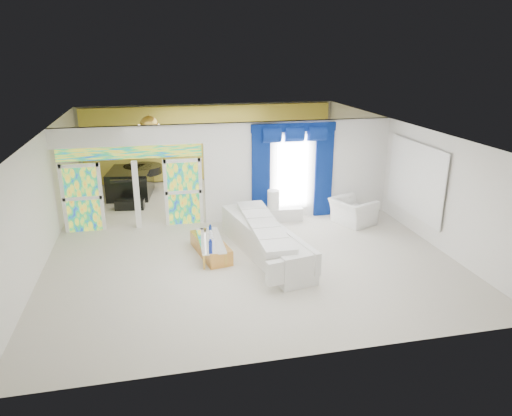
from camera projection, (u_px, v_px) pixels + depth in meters
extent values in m
plane|color=#B7AF9E|center=(237.00, 232.00, 13.67)|extent=(12.00, 12.00, 0.00)
cube|color=white|center=(299.00, 169.00, 14.55)|extent=(5.70, 0.18, 3.00)
cube|color=white|center=(129.00, 136.00, 13.15)|extent=(4.30, 0.18, 0.55)
cube|color=#994C3F|center=(83.00, 198.00, 13.41)|extent=(0.95, 0.04, 2.00)
cube|color=#994C3F|center=(183.00, 192.00, 13.99)|extent=(0.95, 0.04, 2.00)
cube|color=#994C3F|center=(130.00, 153.00, 13.30)|extent=(4.00, 0.05, 0.35)
cube|color=white|center=(292.00, 172.00, 14.42)|extent=(1.00, 0.02, 2.30)
cube|color=#030E4A|center=(261.00, 176.00, 14.21)|extent=(0.55, 0.10, 2.80)
cube|color=#030E4A|center=(324.00, 172.00, 14.61)|extent=(0.55, 0.10, 2.80)
cube|color=#030E4A|center=(294.00, 127.00, 13.95)|extent=(2.60, 0.12, 0.25)
cube|color=white|center=(416.00, 179.00, 13.24)|extent=(0.04, 2.70, 1.90)
cube|color=gold|center=(210.00, 143.00, 18.65)|extent=(9.70, 0.12, 2.90)
cube|color=white|center=(265.00, 241.00, 12.03)|extent=(1.62, 4.10, 0.76)
cube|color=gold|center=(211.00, 247.00, 12.10)|extent=(0.91, 1.84, 0.39)
cube|color=silver|center=(283.00, 214.00, 14.52)|extent=(1.22, 0.47, 0.40)
cylinder|color=silver|center=(273.00, 200.00, 14.30)|extent=(0.36, 0.36, 0.58)
imported|color=white|center=(353.00, 211.00, 14.20)|extent=(1.38, 1.47, 0.76)
cube|color=black|center=(131.00, 183.00, 16.92)|extent=(1.65, 2.03, 0.94)
cube|color=black|center=(130.00, 205.00, 15.54)|extent=(0.98, 0.48, 0.31)
cube|color=tan|center=(77.00, 201.00, 15.01)|extent=(0.63, 0.58, 0.84)
sphere|color=gold|center=(149.00, 125.00, 15.50)|extent=(0.60, 0.60, 0.60)
cylinder|color=white|center=(211.00, 235.00, 12.24)|extent=(0.11, 0.11, 0.11)
cylinder|color=white|center=(212.00, 241.00, 11.81)|extent=(0.10, 0.10, 0.13)
cylinder|color=navy|center=(210.00, 246.00, 11.45)|extent=(0.09, 0.09, 0.22)
cylinder|color=navy|center=(210.00, 229.00, 12.54)|extent=(0.08, 0.08, 0.17)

